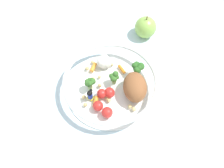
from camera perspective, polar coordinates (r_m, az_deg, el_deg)
name	(u,v)px	position (r m, az deg, el deg)	size (l,w,h in m)	color
ground_plane	(111,90)	(0.76, -0.31, -1.26)	(2.40, 2.40, 0.00)	silver
food_container	(115,83)	(0.73, 0.60, 0.19)	(0.26, 0.26, 0.07)	white
loose_apple	(146,27)	(0.86, 7.28, 11.88)	(0.07, 0.07, 0.08)	#8CB74C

